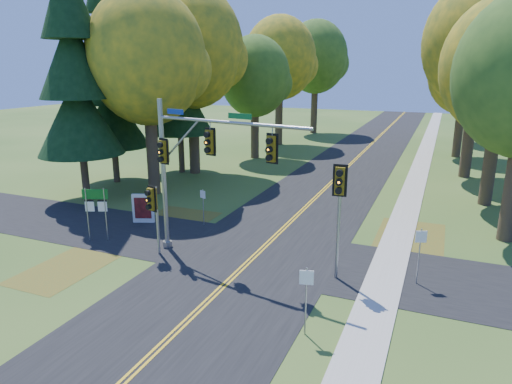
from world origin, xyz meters
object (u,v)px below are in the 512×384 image
at_px(route_sign_cluster, 96,204).
at_px(info_kiosk, 143,208).
at_px(east_signal_pole, 339,194).
at_px(traffic_mast, 194,159).

bearing_deg(route_sign_cluster, info_kiosk, 59.23).
bearing_deg(east_signal_pole, info_kiosk, 161.11).
xyz_separation_m(traffic_mast, east_signal_pole, (6.82, 0.02, -0.92)).
distance_m(route_sign_cluster, info_kiosk, 3.53).
xyz_separation_m(east_signal_pole, info_kiosk, (-12.23, 3.09, -3.03)).
height_order(east_signal_pole, info_kiosk, east_signal_pole).
bearing_deg(traffic_mast, info_kiosk, 160.43).
xyz_separation_m(route_sign_cluster, info_kiosk, (0.50, 3.29, -1.16)).
bearing_deg(route_sign_cluster, east_signal_pole, -21.26).
relative_size(traffic_mast, info_kiosk, 4.65).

